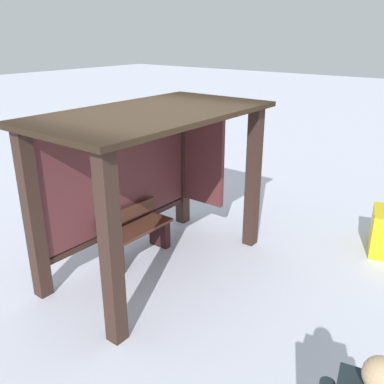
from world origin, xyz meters
name	(u,v)px	position (x,y,z in m)	size (l,w,h in m)	color
ground_plane	(158,266)	(0.00, 0.00, 0.00)	(60.00, 60.00, 0.00)	silver
bus_shelter	(148,158)	(0.12, 0.24, 1.57)	(3.29, 1.80, 2.28)	#37231D
bench_left_inside	(136,235)	(0.00, 0.43, 0.36)	(1.19, 0.41, 0.77)	#522D21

